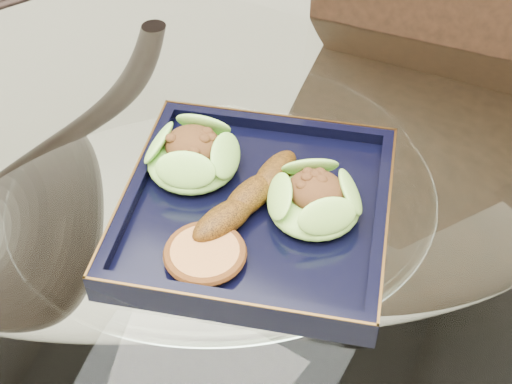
% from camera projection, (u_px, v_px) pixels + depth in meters
% --- Properties ---
extents(dining_table, '(1.13, 1.13, 0.77)m').
position_uv_depth(dining_table, '(228.00, 309.00, 0.87)').
color(dining_table, white).
rests_on(dining_table, ground).
extents(dining_chair, '(0.50, 0.50, 1.06)m').
position_uv_depth(dining_chair, '(421.00, 189.00, 1.02)').
color(dining_chair, '#321C10').
rests_on(dining_chair, ground).
extents(navy_plate, '(0.34, 0.34, 0.02)m').
position_uv_depth(navy_plate, '(256.00, 212.00, 0.74)').
color(navy_plate, black).
rests_on(navy_plate, dining_table).
extents(lettuce_wrap_left, '(0.11, 0.11, 0.04)m').
position_uv_depth(lettuce_wrap_left, '(193.00, 157.00, 0.76)').
color(lettuce_wrap_left, '#52972B').
rests_on(lettuce_wrap_left, navy_plate).
extents(lettuce_wrap_right, '(0.11, 0.11, 0.03)m').
position_uv_depth(lettuce_wrap_right, '(314.00, 202.00, 0.72)').
color(lettuce_wrap_right, '#51932A').
rests_on(lettuce_wrap_right, navy_plate).
extents(roasted_plantain, '(0.06, 0.16, 0.03)m').
position_uv_depth(roasted_plantain, '(250.00, 196.00, 0.72)').
color(roasted_plantain, '#5C3409').
rests_on(roasted_plantain, navy_plate).
extents(crumb_patty, '(0.08, 0.08, 0.01)m').
position_uv_depth(crumb_patty, '(205.00, 255.00, 0.68)').
color(crumb_patty, '#A76E37').
rests_on(crumb_patty, navy_plate).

